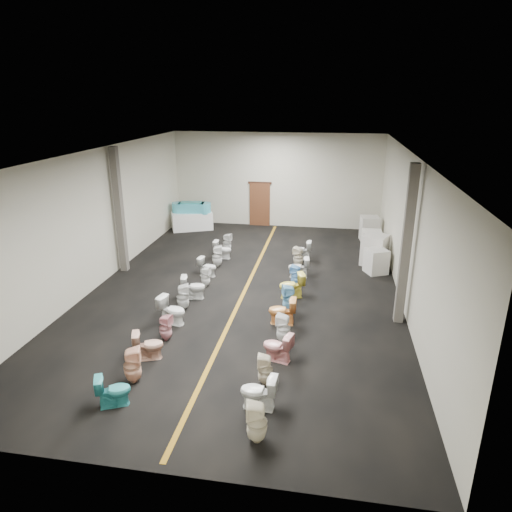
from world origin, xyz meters
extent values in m
plane|color=black|center=(0.00, 0.00, 0.00)|extent=(16.00, 16.00, 0.00)
plane|color=black|center=(0.00, 0.00, 4.50)|extent=(16.00, 16.00, 0.00)
plane|color=beige|center=(0.00, 8.00, 2.25)|extent=(10.00, 0.00, 10.00)
plane|color=beige|center=(0.00, -8.00, 2.25)|extent=(10.00, 0.00, 10.00)
plane|color=beige|center=(-5.00, 0.00, 2.25)|extent=(0.00, 16.00, 16.00)
plane|color=beige|center=(5.00, 0.00, 2.25)|extent=(0.00, 16.00, 16.00)
cube|color=#976815|center=(0.00, 0.00, 0.00)|extent=(0.12, 15.60, 0.01)
cube|color=#562D19|center=(-0.80, 7.94, 1.05)|extent=(1.00, 0.10, 2.10)
cube|color=#331C11|center=(-0.80, 7.95, 2.12)|extent=(1.15, 0.08, 0.10)
cube|color=#59544C|center=(-4.75, 1.00, 2.25)|extent=(0.25, 0.25, 4.50)
cube|color=#59544C|center=(4.75, -1.50, 2.25)|extent=(0.25, 0.25, 4.50)
cube|color=white|center=(-3.90, 6.68, 0.42)|extent=(2.12, 1.64, 0.84)
cube|color=#44B0C4|center=(-3.90, 6.68, 1.05)|extent=(1.28, 0.82, 0.50)
cylinder|color=#44B0C4|center=(-4.49, 6.59, 1.05)|extent=(0.66, 0.66, 0.50)
cylinder|color=#44B0C4|center=(-3.31, 6.76, 1.05)|extent=(0.66, 0.66, 0.50)
cube|color=teal|center=(-3.90, 6.68, 1.25)|extent=(1.05, 0.60, 0.20)
cube|color=beige|center=(4.40, 2.26, 0.45)|extent=(0.92, 0.92, 0.89)
cube|color=silver|center=(4.40, 3.13, 0.58)|extent=(1.13, 1.13, 1.17)
cube|color=silver|center=(4.40, 4.72, 0.44)|extent=(0.80, 0.80, 0.88)
cube|color=beige|center=(4.40, 6.26, 0.54)|extent=(0.84, 0.84, 1.08)
imported|color=teal|center=(-1.56, -6.41, 0.36)|extent=(0.80, 0.66, 0.72)
imported|color=#F5B998|center=(-1.51, -5.57, 0.43)|extent=(0.51, 0.50, 0.86)
imported|color=tan|center=(-1.54, -4.58, 0.37)|extent=(0.82, 0.64, 0.74)
imported|color=pink|center=(-1.44, -3.65, 0.36)|extent=(0.37, 0.37, 0.73)
imported|color=white|center=(-1.59, -2.72, 0.40)|extent=(0.87, 0.61, 0.81)
imported|color=silver|center=(-1.57, -1.82, 0.41)|extent=(0.47, 0.47, 0.81)
imported|color=silver|center=(-1.50, -0.98, 0.38)|extent=(0.83, 0.58, 0.77)
imported|color=white|center=(-1.38, 0.02, 0.34)|extent=(0.35, 0.35, 0.69)
imported|color=silver|center=(-1.57, 0.95, 0.34)|extent=(0.73, 0.51, 0.68)
imported|color=white|center=(-1.45, 1.90, 0.41)|extent=(0.45, 0.45, 0.83)
imported|color=silver|center=(-1.47, 2.87, 0.36)|extent=(0.72, 0.42, 0.72)
imported|color=silver|center=(-1.48, 3.67, 0.39)|extent=(0.40, 0.39, 0.78)
imported|color=#F2E8C8|center=(1.55, -6.96, 0.43)|extent=(0.45, 0.45, 0.86)
imported|color=white|center=(1.42, -6.00, 0.39)|extent=(0.79, 0.48, 0.78)
imported|color=beige|center=(1.44, -5.16, 0.37)|extent=(0.37, 0.36, 0.75)
imported|color=pink|center=(1.58, -4.15, 0.38)|extent=(0.83, 0.61, 0.76)
imported|color=white|center=(1.63, -3.25, 0.40)|extent=(0.41, 0.40, 0.80)
imported|color=#EC994A|center=(1.48, -2.23, 0.39)|extent=(0.78, 0.46, 0.79)
imported|color=#7AC1E8|center=(1.59, -1.44, 0.43)|extent=(0.49, 0.48, 0.86)
imported|color=#F0DF50|center=(1.58, -0.41, 0.41)|extent=(0.90, 0.69, 0.82)
imported|color=#75B9F5|center=(1.63, 0.55, 0.37)|extent=(0.41, 0.41, 0.74)
imported|color=white|center=(1.66, 1.36, 0.37)|extent=(0.77, 0.51, 0.74)
imported|color=beige|center=(1.57, 2.39, 0.39)|extent=(0.47, 0.46, 0.78)
imported|color=white|center=(1.62, 3.24, 0.38)|extent=(0.76, 0.45, 0.77)
camera|label=1|loc=(2.68, -13.77, 6.14)|focal=32.00mm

